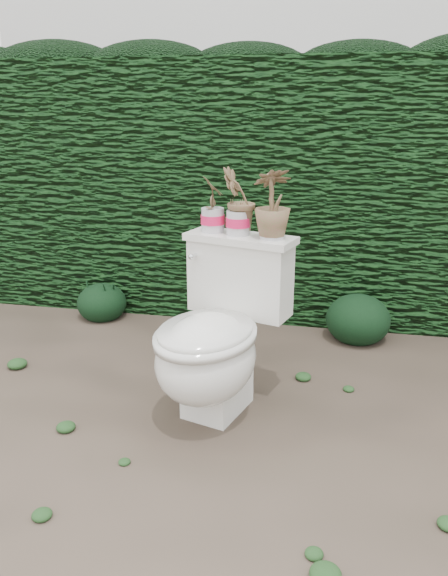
% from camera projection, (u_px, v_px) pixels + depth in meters
% --- Properties ---
extents(ground, '(60.00, 60.00, 0.00)m').
position_uv_depth(ground, '(193.00, 407.00, 2.60)').
color(ground, brown).
rests_on(ground, ground).
extents(hedge, '(8.00, 1.00, 1.60)m').
position_uv_depth(hedge, '(250.00, 186.00, 3.84)').
color(hedge, '#153F15').
rests_on(hedge, ground).
extents(house_wall, '(8.00, 3.50, 4.00)m').
position_uv_depth(house_wall, '(349.00, 51.00, 7.44)').
color(house_wall, silver).
rests_on(house_wall, ground).
extents(toilet, '(0.63, 0.78, 0.78)m').
position_uv_depth(toilet, '(215.00, 340.00, 2.46)').
color(toilet, silver).
rests_on(toilet, ground).
extents(potted_plant_left, '(0.13, 0.15, 0.24)m').
position_uv_depth(potted_plant_left, '(213.00, 206.00, 2.55)').
color(potted_plant_left, '#247223').
rests_on(potted_plant_left, toilet).
extents(potted_plant_center, '(0.20, 0.20, 0.29)m').
position_uv_depth(potted_plant_center, '(238.00, 203.00, 2.49)').
color(potted_plant_center, '#247223').
rests_on(potted_plant_center, toilet).
extents(potted_plant_right, '(0.22, 0.22, 0.29)m').
position_uv_depth(potted_plant_right, '(273.00, 206.00, 2.41)').
color(potted_plant_right, '#247223').
rests_on(potted_plant_right, toilet).
extents(liriope_clump_1, '(0.32, 0.32, 0.26)m').
position_uv_depth(liriope_clump_1, '(102.00, 299.00, 3.66)').
color(liriope_clump_1, black).
rests_on(liriope_clump_1, ground).
extents(liriope_clump_2, '(0.38, 0.38, 0.30)m').
position_uv_depth(liriope_clump_2, '(358.00, 315.00, 3.31)').
color(liriope_clump_2, black).
rests_on(liriope_clump_2, ground).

